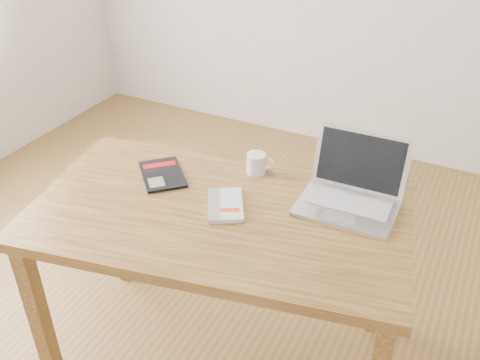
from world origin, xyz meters
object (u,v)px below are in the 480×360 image
at_px(white_guidebook, 225,205).
at_px(coffee_mug, 257,163).
at_px(desk, 220,230).
at_px(laptop, 351,191).
at_px(black_guidebook, 162,174).

bearing_deg(white_guidebook, coffee_mug, 60.71).
relative_size(desk, laptop, 4.20).
xyz_separation_m(black_guidebook, coffee_mug, (0.31, 0.18, 0.04)).
relative_size(white_guidebook, black_guidebook, 0.87).
height_order(desk, laptop, laptop).
bearing_deg(black_guidebook, coffee_mug, -13.59).
xyz_separation_m(black_guidebook, laptop, (0.69, 0.15, 0.04)).
relative_size(black_guidebook, coffee_mug, 2.57).
xyz_separation_m(laptop, coffee_mug, (-0.38, 0.04, -0.01)).
height_order(white_guidebook, coffee_mug, coffee_mug).
height_order(desk, coffee_mug, coffee_mug).
bearing_deg(desk, laptop, 20.83).
distance_m(white_guidebook, black_guidebook, 0.32).
distance_m(desk, black_guidebook, 0.33).
xyz_separation_m(desk, white_guidebook, (0.01, 0.02, 0.10)).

